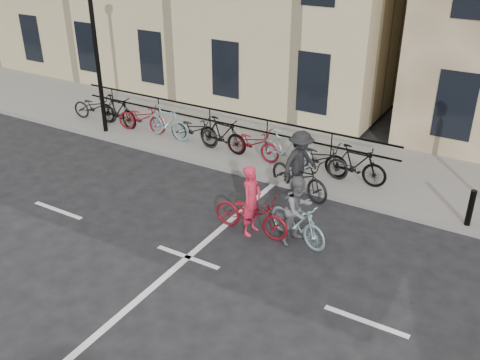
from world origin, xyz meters
The scene contains 8 objects.
ground centered at (0.00, 0.00, 0.00)m, with size 120.00×120.00×0.00m, color black.
sidewalk centered at (-4.00, 6.00, 0.07)m, with size 46.00×4.00×0.15m, color slate.
lamp_post centered at (-6.50, 4.40, 3.49)m, with size 0.36×0.36×5.28m.
bollard_east centered at (5.00, 4.25, 0.60)m, with size 0.14×0.14×0.90m, color black.
parked_bikes centered at (-2.82, 5.04, 0.65)m, with size 11.45×1.23×1.05m.
cyclist_pink centered at (0.68, 1.59, 0.59)m, with size 1.90×0.67×1.69m.
cyclist_grey centered at (1.75, 1.80, 0.65)m, with size 1.74×0.99×1.62m.
cyclist_dark centered at (0.83, 3.90, 0.70)m, with size 2.11×1.33×1.78m.
Camera 1 is at (5.86, -7.69, 6.74)m, focal length 40.00 mm.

